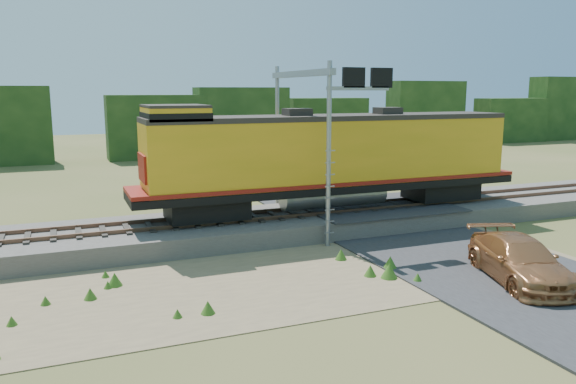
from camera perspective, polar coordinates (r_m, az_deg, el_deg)
name	(u,v)px	position (r m, az deg, el deg)	size (l,w,h in m)	color
ground	(288,280)	(18.93, -0.03, -8.93)	(140.00, 140.00, 0.00)	#475123
ballast	(235,228)	(24.25, -5.39, -3.68)	(70.00, 5.00, 0.80)	slate
rails	(235,217)	(24.14, -5.41, -2.58)	(70.00, 1.54, 0.16)	brown
dirt_shoulder	(226,283)	(18.76, -6.36, -9.13)	(26.00, 8.00, 0.03)	#8C7754
road	(446,250)	(22.93, 15.75, -5.66)	(7.00, 66.00, 0.86)	#38383A
tree_line_north	(136,125)	(55.06, -15.22, 6.61)	(130.00, 3.00, 6.50)	#173413
weed_clumps	(183,293)	(18.07, -10.65, -10.06)	(15.00, 6.20, 0.56)	#39651D
locomotive	(329,157)	(25.35, 4.18, 3.57)	(18.27, 2.79, 4.71)	black
signal_gantry	(315,108)	(24.14, 2.77, 8.53)	(2.92, 6.20, 7.36)	gray
car	(520,260)	(20.09, 22.49, -6.43)	(2.03, 4.99, 1.45)	#B47343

